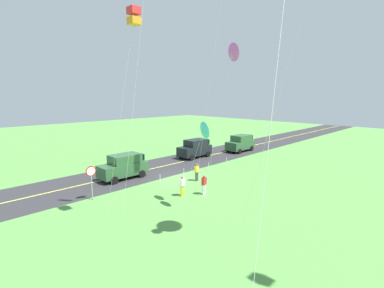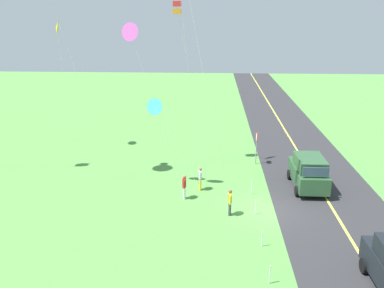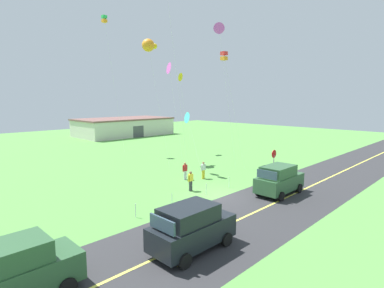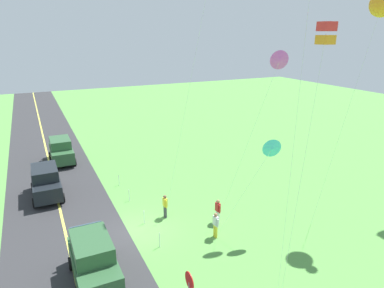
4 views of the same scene
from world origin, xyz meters
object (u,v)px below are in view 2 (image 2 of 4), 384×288
at_px(car_suv_foreground, 309,172).
at_px(person_adult_companion, 230,201).
at_px(stop_sign, 257,142).
at_px(kite_red_low, 155,107).
at_px(person_adult_near, 200,178).
at_px(kite_yellow_high, 131,33).
at_px(kite_pink_drift, 57,28).
at_px(kite_green_far, 177,8).
at_px(person_child_watcher, 184,186).

height_order(car_suv_foreground, person_adult_companion, car_suv_foreground).
xyz_separation_m(stop_sign, kite_red_low, (-4.26, 7.16, 3.60)).
bearing_deg(person_adult_near, car_suv_foreground, -178.04).
bearing_deg(person_adult_companion, kite_yellow_high, -156.19).
bearing_deg(person_adult_near, person_adult_companion, 114.10).
bearing_deg(person_adult_near, kite_red_low, -21.19).
bearing_deg(car_suv_foreground, person_adult_near, 95.82).
distance_m(stop_sign, kite_yellow_high, 12.98).
relative_size(stop_sign, kite_pink_drift, 0.24).
xyz_separation_m(kite_red_low, kite_yellow_high, (-1.30, 1.12, 4.71)).
xyz_separation_m(person_adult_near, kite_green_far, (5.05, 1.86, 10.70)).
height_order(stop_sign, kite_pink_drift, kite_pink_drift).
height_order(person_adult_near, kite_yellow_high, kite_yellow_high).
relative_size(person_adult_companion, kite_red_low, 0.27).
relative_size(car_suv_foreground, person_child_watcher, 2.75).
bearing_deg(kite_green_far, person_child_watcher, -171.99).
xyz_separation_m(person_child_watcher, kite_green_far, (6.46, 0.91, 10.70)).
distance_m(stop_sign, kite_green_far, 11.47).
bearing_deg(kite_green_far, car_suv_foreground, -115.52).
xyz_separation_m(person_adult_near, person_adult_companion, (-3.47, -1.84, 0.00)).
bearing_deg(person_adult_near, kite_green_far, -73.66).
height_order(person_child_watcher, kite_yellow_high, kite_yellow_high).
height_order(car_suv_foreground, kite_yellow_high, kite_yellow_high).
xyz_separation_m(stop_sign, person_child_watcher, (-6.61, 5.10, -0.94)).
bearing_deg(stop_sign, car_suv_foreground, -145.73).
distance_m(stop_sign, person_child_watcher, 8.40).
height_order(kite_red_low, kite_yellow_high, kite_yellow_high).
bearing_deg(kite_red_low, person_child_watcher, -138.74).
relative_size(car_suv_foreground, kite_pink_drift, 0.41).
bearing_deg(person_adult_companion, person_child_watcher, -165.20).
xyz_separation_m(stop_sign, person_adult_near, (-5.20, 4.15, -0.94)).
relative_size(stop_sign, person_child_watcher, 1.60).
height_order(person_adult_companion, kite_green_far, kite_green_far).
height_order(person_adult_companion, person_child_watcher, same).
height_order(person_adult_near, kite_green_far, kite_green_far).
relative_size(person_child_watcher, kite_yellow_high, 0.15).
xyz_separation_m(car_suv_foreground, kite_yellow_high, (-1.10, 11.32, 8.96)).
xyz_separation_m(kite_yellow_high, kite_pink_drift, (8.48, 7.66, 0.01)).
relative_size(person_adult_near, kite_green_far, 0.13).
relative_size(car_suv_foreground, kite_red_low, 0.74).
distance_m(kite_red_low, kite_pink_drift, 12.28).
bearing_deg(person_child_watcher, stop_sign, 48.11).
bearing_deg(person_child_watcher, person_adult_near, 51.76).
xyz_separation_m(person_adult_companion, kite_red_low, (4.41, 4.85, 4.54)).
relative_size(person_adult_near, kite_yellow_high, 0.15).
bearing_deg(person_adult_companion, kite_pink_drift, -169.09).
relative_size(person_adult_near, kite_pink_drift, 0.15).
relative_size(person_adult_near, kite_red_low, 0.27).
relative_size(person_child_watcher, kite_pink_drift, 0.15).
height_order(car_suv_foreground, person_child_watcher, car_suv_foreground).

